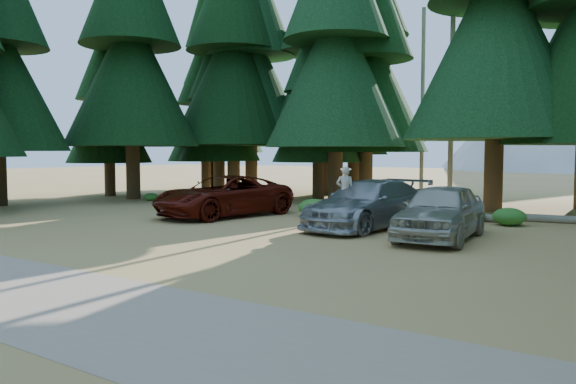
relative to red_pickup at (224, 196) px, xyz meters
The scene contains 19 objects.
ground 7.35m from the red_pickup, 43.18° to the right, with size 160.00×160.00×0.00m, color #B0834A.
gravel_strip 12.70m from the red_pickup, 65.14° to the right, with size 26.00×3.50×0.01m, color tan.
forest_belt_north 11.36m from the red_pickup, 61.96° to the left, with size 36.00×7.00×22.00m, color black, non-canonical shape.
forest_belt_west 10.25m from the red_pickup, behind, with size 6.00×22.00×22.00m, color black, non-canonical shape.
snag_front 12.44m from the red_pickup, 57.18° to the left, with size 0.24×0.24×12.00m, color #756A5D.
snag_back 12.47m from the red_pickup, 69.43° to the left, with size 0.20×0.20×10.00m, color #756A5D.
red_pickup is the anchor object (origin of this frame).
silver_minivan_center 6.39m from the red_pickup, ahead, with size 2.29×5.63×1.63m, color #9A9DA1.
silver_minivan_right 9.32m from the red_pickup, ahead, with size 1.96×4.86×1.66m, color #B0AC9D.
frisbee_player 5.84m from the red_pickup, ahead, with size 0.71×0.60×1.66m.
log_left 8.09m from the red_pickup, 43.05° to the left, with size 0.33×0.33×4.61m, color #756A5D.
log_mid 9.60m from the red_pickup, 24.92° to the left, with size 0.28×0.28×3.38m, color #756A5D.
shrub_far_left 5.21m from the red_pickup, 119.14° to the left, with size 1.24×1.24×0.68m, color #297021.
shrub_left 5.30m from the red_pickup, 108.29° to the left, with size 0.76×0.76×0.42m, color #297021.
shrub_center_left 3.67m from the red_pickup, 32.65° to the left, with size 1.29×1.29×0.71m, color #297021.
shrub_center_right 9.62m from the red_pickup, 22.78° to the left, with size 0.92×0.92×0.50m, color #297021.
shrub_right 8.99m from the red_pickup, 28.00° to the left, with size 1.11×1.11×0.61m, color #297021.
shrub_far_right 10.80m from the red_pickup, 18.47° to the left, with size 1.14×1.14×0.63m, color #297021.
shrub_edge_west 8.78m from the red_pickup, 156.79° to the left, with size 0.74×0.74×0.41m, color #297021.
Camera 1 is at (9.42, -12.20, 2.56)m, focal length 35.00 mm.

